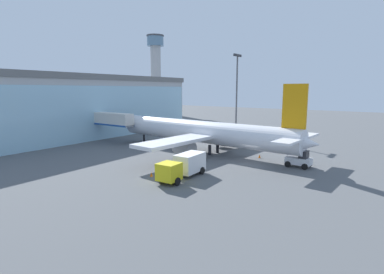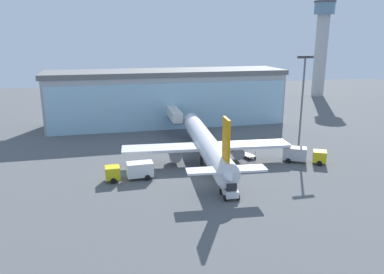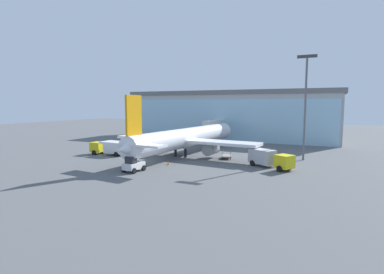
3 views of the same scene
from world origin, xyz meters
name	(u,v)px [view 2 (image 2 of 3)]	position (x,y,z in m)	size (l,w,h in m)	color
ground	(208,181)	(0.00, 0.00, 0.00)	(240.00, 240.00, 0.00)	#545659
terminal_building	(167,97)	(0.00, 40.61, 6.72)	(59.03, 15.20, 13.43)	#A9A9A9
jet_bridge	(174,115)	(-0.19, 29.92, 4.36)	(2.33, 11.12, 5.75)	silver
control_tower	(322,42)	(61.63, 73.85, 19.43)	(7.51, 7.51, 33.52)	#AEAEAE
apron_light_mast	(303,94)	(22.56, 13.96, 10.72)	(3.20, 0.40, 17.98)	#59595E
airplane	(206,143)	(1.99, 9.25, 3.34)	(29.31, 37.64, 11.01)	silver
catering_truck	(131,170)	(-11.44, 3.23, 1.47)	(7.40, 2.79, 2.65)	yellow
fuel_truck	(303,154)	(18.48, 4.92, 1.47)	(7.47, 5.41, 2.65)	yellow
baggage_cart	(248,155)	(10.08, 9.37, 0.50)	(2.31, 3.13, 1.50)	#9E998C
pushback_tug	(230,191)	(1.42, -6.45, 0.97)	(2.26, 3.27, 2.30)	silver
safety_cone_nose	(229,177)	(3.46, 0.06, 0.28)	(0.36, 0.36, 0.55)	orange
safety_cone_wingtip	(119,171)	(-13.31, 6.66, 0.28)	(0.36, 0.36, 0.55)	orange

